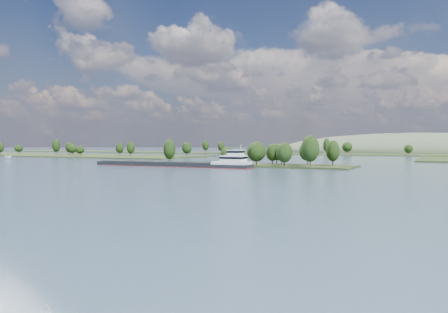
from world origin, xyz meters
The scene contains 7 objects.
ground centered at (0.00, 120.00, 0.00)m, with size 1800.00×1800.00×0.00m, color #374A60.
tree_island centered at (7.45, 178.60, 4.08)m, with size 100.00×31.13×15.03m.
left_bank centered at (-228.57, 260.07, 0.83)m, with size 300.00×80.00×15.04m.
back_shoreline centered at (7.25, 399.73, 0.64)m, with size 900.00×60.00×15.71m.
hill_west centered at (60.00, 500.00, 0.00)m, with size 320.00×160.00×44.00m, color #404F36.
cargo_barge centered at (-24.98, 157.03, 1.39)m, with size 81.57×11.93×11.00m.
motorboat centered at (-178.83, 182.61, 1.25)m, with size 2.44×6.48×2.50m, color white.
Camera 1 is at (83.43, -16.25, 11.24)m, focal length 35.00 mm.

